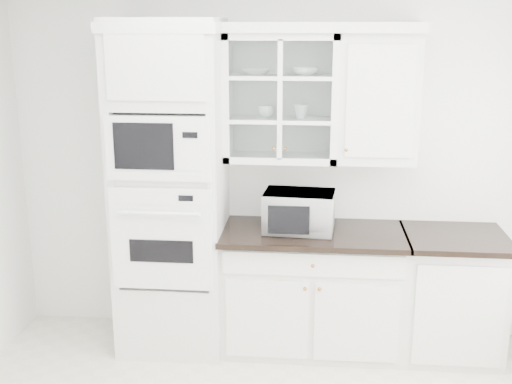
# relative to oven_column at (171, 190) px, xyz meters

# --- Properties ---
(room_shell) EXTENTS (4.00, 3.50, 2.70)m
(room_shell) POSITION_rel_oven_column_xyz_m (0.75, -0.99, 0.58)
(room_shell) COLOR white
(room_shell) RESTS_ON ground
(oven_column) EXTENTS (0.76, 0.68, 2.40)m
(oven_column) POSITION_rel_oven_column_xyz_m (0.00, 0.00, 0.00)
(oven_column) COLOR silver
(oven_column) RESTS_ON ground
(base_cabinet_run) EXTENTS (1.32, 0.67, 0.92)m
(base_cabinet_run) POSITION_rel_oven_column_xyz_m (1.03, 0.03, -0.74)
(base_cabinet_run) COLOR silver
(base_cabinet_run) RESTS_ON ground
(extra_base_cabinet) EXTENTS (0.72, 0.67, 0.92)m
(extra_base_cabinet) POSITION_rel_oven_column_xyz_m (2.03, 0.03, -0.74)
(extra_base_cabinet) COLOR silver
(extra_base_cabinet) RESTS_ON ground
(upper_cabinet_glass) EXTENTS (0.80, 0.33, 0.90)m
(upper_cabinet_glass) POSITION_rel_oven_column_xyz_m (0.78, 0.17, 0.65)
(upper_cabinet_glass) COLOR silver
(upper_cabinet_glass) RESTS_ON room_shell
(upper_cabinet_solid) EXTENTS (0.55, 0.33, 0.90)m
(upper_cabinet_solid) POSITION_rel_oven_column_xyz_m (1.46, 0.17, 0.65)
(upper_cabinet_solid) COLOR silver
(upper_cabinet_solid) RESTS_ON room_shell
(crown_molding) EXTENTS (2.14, 0.38, 0.07)m
(crown_molding) POSITION_rel_oven_column_xyz_m (0.68, 0.14, 1.14)
(crown_molding) COLOR white
(crown_molding) RESTS_ON room_shell
(countertop_microwave) EXTENTS (0.52, 0.45, 0.29)m
(countertop_microwave) POSITION_rel_oven_column_xyz_m (0.93, 0.03, -0.14)
(countertop_microwave) COLOR white
(countertop_microwave) RESTS_ON base_cabinet_run
(bowl_a) EXTENTS (0.23, 0.23, 0.05)m
(bowl_a) POSITION_rel_oven_column_xyz_m (0.61, 0.16, 0.83)
(bowl_a) COLOR white
(bowl_a) RESTS_ON upper_cabinet_glass
(bowl_b) EXTENTS (0.19, 0.19, 0.06)m
(bowl_b) POSITION_rel_oven_column_xyz_m (0.94, 0.17, 0.84)
(bowl_b) COLOR white
(bowl_b) RESTS_ON upper_cabinet_glass
(cup_a) EXTENTS (0.13, 0.13, 0.09)m
(cup_a) POSITION_rel_oven_column_xyz_m (0.67, 0.17, 0.55)
(cup_a) COLOR white
(cup_a) RESTS_ON upper_cabinet_glass
(cup_b) EXTENTS (0.12, 0.12, 0.10)m
(cup_b) POSITION_rel_oven_column_xyz_m (0.92, 0.16, 0.56)
(cup_b) COLOR white
(cup_b) RESTS_ON upper_cabinet_glass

